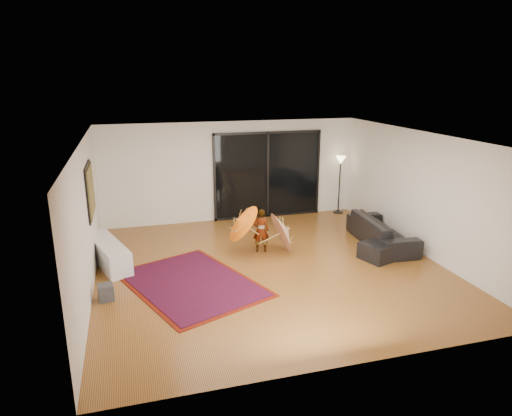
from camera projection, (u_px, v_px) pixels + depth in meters
name	position (u px, v px, depth m)	size (l,w,h in m)	color
floor	(270.00, 267.00, 9.53)	(7.00, 7.00, 0.00)	#9F632B
ceiling	(271.00, 138.00, 8.77)	(7.00, 7.00, 0.00)	white
wall_back	(232.00, 171.00, 12.38)	(7.00, 7.00, 0.00)	silver
wall_front	(352.00, 276.00, 5.92)	(7.00, 7.00, 0.00)	silver
wall_left	(86.00, 220.00, 8.24)	(7.00, 7.00, 0.00)	silver
wall_right	(422.00, 194.00, 10.06)	(7.00, 7.00, 0.00)	silver
sliding_door	(268.00, 175.00, 12.66)	(3.06, 0.07, 2.40)	black
painting	(90.00, 191.00, 9.09)	(0.04, 1.28, 1.08)	black
media_console	(108.00, 253.00, 9.62)	(0.46, 1.83, 0.51)	white
speaker	(106.00, 292.00, 8.11)	(0.26, 0.26, 0.29)	#424244
persian_rug	(191.00, 283.00, 8.78)	(2.98, 3.43, 0.02)	#5E1308
sofa	(382.00, 231.00, 10.76)	(2.23, 0.87, 0.65)	black
ottoman	(378.00, 251.00, 9.90)	(0.65, 0.65, 0.37)	black
floor_lamp	(340.00, 168.00, 12.97)	(0.29, 0.29, 1.66)	black
child	(261.00, 230.00, 10.27)	(0.37, 0.24, 1.00)	#999999
parasol_orange	(238.00, 223.00, 10.01)	(0.72, 0.93, 0.92)	orange
parasol_white	(288.00, 230.00, 10.28)	(0.54, 0.98, 0.98)	silver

